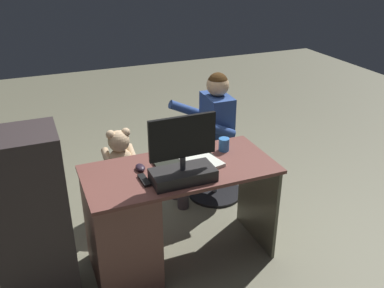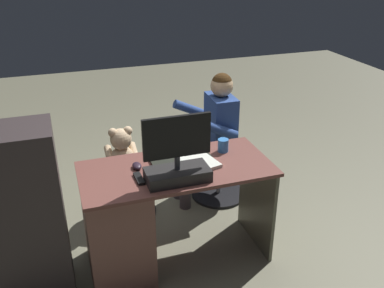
{
  "view_description": "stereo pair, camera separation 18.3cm",
  "coord_description": "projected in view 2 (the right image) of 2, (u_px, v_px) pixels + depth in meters",
  "views": [
    {
      "loc": [
        0.87,
        2.65,
        2.11
      ],
      "look_at": [
        -0.21,
        0.02,
        0.75
      ],
      "focal_mm": 39.6,
      "sensor_mm": 36.0,
      "label": 1
    },
    {
      "loc": [
        0.69,
        2.71,
        2.11
      ],
      "look_at": [
        -0.21,
        0.02,
        0.75
      ],
      "focal_mm": 39.6,
      "sensor_mm": 36.0,
      "label": 2
    }
  ],
  "objects": [
    {
      "name": "equipment_rack",
      "position": [
        27.0,
        218.0,
        2.57
      ],
      "size": [
        0.44,
        0.36,
        1.18
      ],
      "primitive_type": "cube",
      "color": "#31292A",
      "rests_on": "ground_plane"
    },
    {
      "name": "visitor_chair",
      "position": [
        219.0,
        171.0,
        3.81
      ],
      "size": [
        0.5,
        0.5,
        0.42
      ],
      "color": "black",
      "rests_on": "ground_plane"
    },
    {
      "name": "ground_plane",
      "position": [
        166.0,
        230.0,
        3.43
      ],
      "size": [
        10.0,
        10.0,
        0.0
      ],
      "primitive_type": "plane",
      "color": "#6F6D57"
    },
    {
      "name": "keyboard",
      "position": [
        181.0,
        159.0,
        2.91
      ],
      "size": [
        0.42,
        0.14,
        0.02
      ],
      "primitive_type": "cube",
      "color": "black",
      "rests_on": "desk"
    },
    {
      "name": "person",
      "position": [
        212.0,
        129.0,
        3.6
      ],
      "size": [
        0.52,
        0.49,
        1.15
      ],
      "color": "#2E498B",
      "rests_on": "ground_plane"
    },
    {
      "name": "office_chair_teddy",
      "position": [
        125.0,
        190.0,
        3.54
      ],
      "size": [
        0.51,
        0.51,
        0.42
      ],
      "color": "black",
      "rests_on": "ground_plane"
    },
    {
      "name": "teddy_bear",
      "position": [
        122.0,
        150.0,
        3.39
      ],
      "size": [
        0.26,
        0.26,
        0.38
      ],
      "color": "#DDB88D",
      "rests_on": "office_chair_teddy"
    },
    {
      "name": "tv_remote",
      "position": [
        139.0,
        179.0,
        2.67
      ],
      "size": [
        0.05,
        0.15,
        0.02
      ],
      "primitive_type": "cube",
      "rotation": [
        0.0,
        0.0,
        0.04
      ],
      "color": "black",
      "rests_on": "desk"
    },
    {
      "name": "computer_mouse",
      "position": [
        137.0,
        166.0,
        2.8
      ],
      "size": [
        0.06,
        0.1,
        0.04
      ],
      "primitive_type": "ellipsoid",
      "color": "#291C28",
      "rests_on": "desk"
    },
    {
      "name": "cup",
      "position": [
        223.0,
        145.0,
        3.02
      ],
      "size": [
        0.08,
        0.08,
        0.09
      ],
      "primitive_type": "cylinder",
      "color": "#3372BF",
      "rests_on": "desk"
    },
    {
      "name": "notebook_binder",
      "position": [
        197.0,
        161.0,
        2.88
      ],
      "size": [
        0.28,
        0.34,
        0.02
      ],
      "primitive_type": "cube",
      "rotation": [
        0.0,
        0.0,
        0.22
      ],
      "color": "silver",
      "rests_on": "desk"
    },
    {
      "name": "desk",
      "position": [
        130.0,
        220.0,
        2.87
      ],
      "size": [
        1.28,
        0.6,
        0.75
      ],
      "color": "brown",
      "rests_on": "ground_plane"
    },
    {
      "name": "monitor",
      "position": [
        177.0,
        162.0,
        2.62
      ],
      "size": [
        0.43,
        0.2,
        0.43
      ],
      "color": "black",
      "rests_on": "desk"
    }
  ]
}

